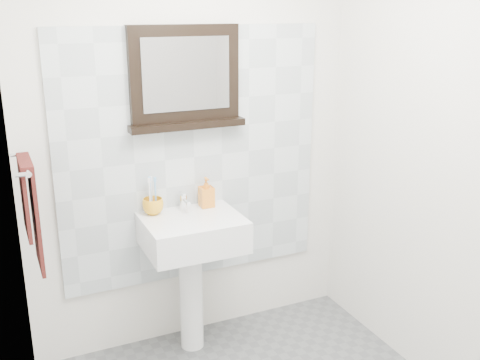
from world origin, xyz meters
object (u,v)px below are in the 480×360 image
at_px(pedestal_sink, 192,247).
at_px(hand_towel, 31,206).
at_px(soap_dispenser, 206,192).
at_px(framed_mirror, 185,80).
at_px(toothbrush_cup, 153,206).

relative_size(pedestal_sink, hand_towel, 1.75).
distance_m(soap_dispenser, framed_mirror, 0.66).
xyz_separation_m(soap_dispenser, framed_mirror, (-0.09, 0.06, 0.66)).
relative_size(pedestal_sink, toothbrush_cup, 8.02).
bearing_deg(framed_mirror, soap_dispenser, -32.16).
bearing_deg(framed_mirror, toothbrush_cup, -167.94).
relative_size(pedestal_sink, soap_dispenser, 5.37).
height_order(pedestal_sink, hand_towel, hand_towel).
height_order(pedestal_sink, framed_mirror, framed_mirror).
relative_size(toothbrush_cup, soap_dispenser, 0.67).
height_order(toothbrush_cup, soap_dispenser, soap_dispenser).
bearing_deg(toothbrush_cup, framed_mirror, 12.06).
relative_size(pedestal_sink, framed_mirror, 1.43).
xyz_separation_m(pedestal_sink, toothbrush_cup, (-0.18, 0.14, 0.23)).
distance_m(framed_mirror, hand_towel, 1.07).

